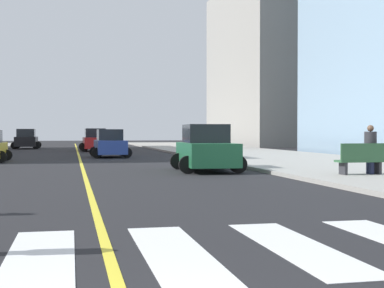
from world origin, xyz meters
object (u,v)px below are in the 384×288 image
(car_blue_second, at_px, (110,144))
(park_bench, at_px, (361,159))
(car_black_fourth, at_px, (26,139))
(car_green_nearest, at_px, (206,149))
(car_red_fifth, at_px, (95,140))
(pedestrian_waiting_east, at_px, (370,147))

(car_blue_second, height_order, park_bench, car_blue_second)
(car_blue_second, bearing_deg, car_black_fourth, -73.24)
(car_green_nearest, height_order, car_red_fifth, car_green_nearest)
(pedestrian_waiting_east, bearing_deg, car_red_fifth, 15.41)
(car_green_nearest, xyz_separation_m, car_black_fourth, (-10.11, 35.48, -0.00))
(car_green_nearest, height_order, pedestrian_waiting_east, car_green_nearest)
(car_green_nearest, height_order, car_black_fourth, car_green_nearest)
(car_blue_second, bearing_deg, pedestrian_waiting_east, 111.27)
(car_blue_second, relative_size, pedestrian_waiting_east, 2.37)
(car_green_nearest, relative_size, car_red_fifth, 1.01)
(car_black_fourth, relative_size, pedestrian_waiting_east, 2.51)
(car_red_fifth, distance_m, park_bench, 33.02)
(car_black_fourth, distance_m, pedestrian_waiting_east, 43.04)
(park_bench, bearing_deg, car_green_nearest, 40.76)
(car_red_fifth, xyz_separation_m, pedestrian_waiting_east, (8.58, -31.84, 0.19))
(car_blue_second, xyz_separation_m, car_red_fifth, (-0.47, 12.57, 0.06))
(car_red_fifth, height_order, park_bench, car_red_fifth)
(car_blue_second, height_order, pedestrian_waiting_east, pedestrian_waiting_east)
(car_black_fourth, bearing_deg, car_blue_second, -71.56)
(car_black_fourth, height_order, park_bench, car_black_fourth)
(pedestrian_waiting_east, bearing_deg, car_black_fourth, 20.83)
(car_blue_second, bearing_deg, park_bench, 109.99)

